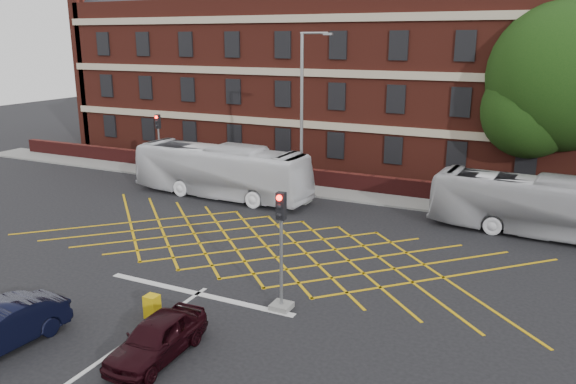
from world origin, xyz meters
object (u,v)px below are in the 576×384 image
at_px(bus_right, 542,206).
at_px(traffic_light_far, 160,151).
at_px(car_maroon, 157,338).
at_px(deciduous_tree, 561,87).
at_px(street_lamp, 302,146).
at_px(utility_cabinet, 152,306).
at_px(bus_left, 221,171).
at_px(direction_signs, 162,153).
at_px(traffic_light_near, 281,262).

relative_size(bus_right, traffic_light_far, 2.44).
xyz_separation_m(car_maroon, deciduous_tree, (9.97, 24.28, 5.91)).
relative_size(street_lamp, utility_cabinet, 11.74).
relative_size(bus_left, direction_signs, 5.12).
relative_size(deciduous_tree, street_lamp, 1.19).
bearing_deg(street_lamp, bus_left, -168.76).
height_order(car_maroon, traffic_light_near, traffic_light_near).
bearing_deg(bus_left, bus_right, -84.74).
height_order(traffic_light_near, utility_cabinet, traffic_light_near).
relative_size(deciduous_tree, traffic_light_far, 2.67).
bearing_deg(traffic_light_far, traffic_light_near, -40.84).
bearing_deg(bus_right, traffic_light_far, 89.60).
height_order(traffic_light_far, street_lamp, street_lamp).
relative_size(traffic_light_far, street_lamp, 0.45).
bearing_deg(car_maroon, bus_right, 58.71).
xyz_separation_m(deciduous_tree, direction_signs, (-24.98, -4.71, -5.16)).
xyz_separation_m(bus_right, deciduous_tree, (0.14, 7.58, 5.09)).
relative_size(bus_right, street_lamp, 1.09).
relative_size(deciduous_tree, utility_cabinet, 14.01).
relative_size(traffic_light_near, traffic_light_far, 1.00).
bearing_deg(car_maroon, traffic_light_far, 127.02).
bearing_deg(traffic_light_far, car_maroon, -52.19).
relative_size(car_maroon, traffic_light_near, 0.87).
bearing_deg(direction_signs, car_maroon, -52.53).
height_order(car_maroon, traffic_light_far, traffic_light_far).
bearing_deg(traffic_light_near, direction_signs, 138.13).
distance_m(direction_signs, utility_cabinet, 22.13).
distance_m(bus_left, deciduous_tree, 20.24).
bearing_deg(direction_signs, bus_left, -26.87).
distance_m(deciduous_tree, street_lamp, 15.17).
relative_size(car_maroon, direction_signs, 1.69).
height_order(bus_left, traffic_light_near, traffic_light_near).
bearing_deg(utility_cabinet, traffic_light_near, 33.68).
height_order(bus_right, utility_cabinet, bus_right).
relative_size(traffic_light_far, direction_signs, 1.94).
height_order(traffic_light_near, street_lamp, street_lamp).
bearing_deg(traffic_light_far, street_lamp, -7.76).
bearing_deg(car_maroon, utility_cabinet, 131.52).
distance_m(deciduous_tree, traffic_light_near, 21.99).
bearing_deg(bus_left, car_maroon, -151.28).
distance_m(car_maroon, traffic_light_near, 4.92).
xyz_separation_m(car_maroon, direction_signs, (-15.00, 19.58, 0.75)).
relative_size(bus_right, utility_cabinet, 12.82).
xyz_separation_m(bus_left, deciduous_tree, (17.74, 8.37, 4.97)).
bearing_deg(street_lamp, deciduous_tree, 29.92).
bearing_deg(traffic_light_far, direction_signs, 121.33).
xyz_separation_m(car_maroon, street_lamp, (-2.88, 16.88, 2.71)).
height_order(traffic_light_near, direction_signs, traffic_light_near).
bearing_deg(traffic_light_near, bus_left, 130.15).
height_order(street_lamp, utility_cabinet, street_lamp).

